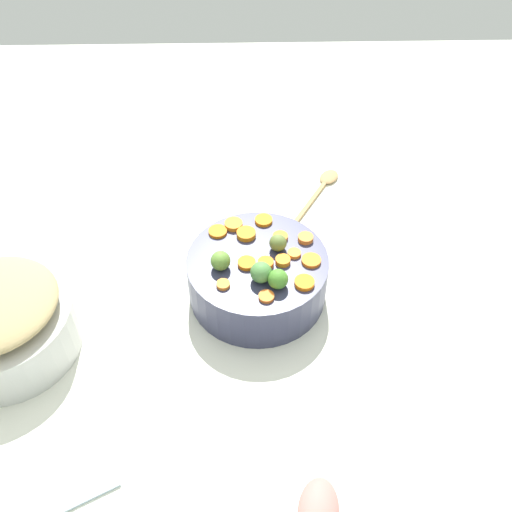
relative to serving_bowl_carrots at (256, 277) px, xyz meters
name	(u,v)px	position (x,y,z in m)	size (l,w,h in m)	color
tabletop	(246,304)	(0.02, 0.02, -0.06)	(2.40, 2.40, 0.02)	silver
serving_bowl_carrots	(256,277)	(0.00, 0.00, 0.00)	(0.28, 0.28, 0.10)	#32344E
metal_pot	(3,330)	(0.48, 0.12, 0.00)	(0.27, 0.27, 0.10)	#BABCB7
carrot_slice_0	(232,224)	(0.05, -0.10, 0.06)	(0.04, 0.04, 0.01)	orange
carrot_slice_1	(303,283)	(-0.09, 0.07, 0.06)	(0.04, 0.04, 0.01)	orange
carrot_slice_2	(281,261)	(-0.05, 0.01, 0.06)	(0.03, 0.03, 0.01)	orange
carrot_slice_3	(264,263)	(-0.02, 0.02, 0.06)	(0.03, 0.03, 0.01)	orange
carrot_slice_4	(245,263)	(0.02, 0.01, 0.06)	(0.04, 0.04, 0.01)	orange
carrot_slice_5	(304,238)	(-0.10, -0.05, 0.06)	(0.03, 0.03, 0.01)	orange
carrot_slice_6	(265,297)	(-0.01, 0.10, 0.05)	(0.03, 0.03, 0.01)	orange
carrot_slice_7	(222,284)	(0.07, 0.07, 0.06)	(0.03, 0.03, 0.01)	orange
carrot_slice_8	(310,260)	(-0.11, 0.01, 0.05)	(0.04, 0.04, 0.01)	orange
carrot_slice_9	(216,231)	(0.08, -0.08, 0.05)	(0.04, 0.04, 0.01)	orange
carrot_slice_10	(279,237)	(-0.05, -0.06, 0.06)	(0.03, 0.03, 0.01)	orange
carrot_slice_11	(293,253)	(-0.07, -0.01, 0.06)	(0.03, 0.03, 0.01)	orange
carrot_slice_12	(262,220)	(-0.02, -0.11, 0.06)	(0.04, 0.04, 0.01)	orange
carrot_slice_13	(246,234)	(0.02, -0.07, 0.06)	(0.04, 0.04, 0.01)	orange
brussels_sprout_0	(219,261)	(0.07, 0.02, 0.07)	(0.04, 0.04, 0.04)	olive
brussels_sprout_1	(259,272)	(-0.01, 0.05, 0.07)	(0.04, 0.04, 0.04)	#4D8641
brussels_sprout_2	(277,243)	(-0.04, -0.03, 0.07)	(0.04, 0.04, 0.04)	#5E7235
brussels_sprout_3	(276,279)	(-0.04, 0.07, 0.07)	(0.04, 0.04, 0.04)	#448229
wooden_spoon	(319,189)	(-0.17, -0.34, -0.05)	(0.17, 0.27, 0.01)	#A88351
ham_slice_main	(316,511)	(-0.08, 0.45, -0.03)	(0.10, 0.06, 0.03)	#C76C63
dish_towel	(70,465)	(0.31, 0.36, -0.05)	(0.12, 0.14, 0.01)	#A0B7C3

